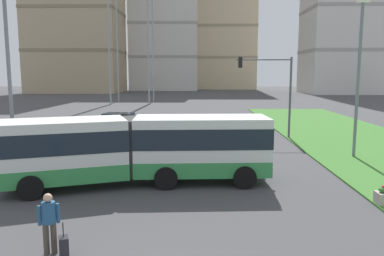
# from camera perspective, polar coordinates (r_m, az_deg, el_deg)

# --- Properties ---
(articulated_bus) EXTENTS (12.00, 4.80, 3.00)m
(articulated_bus) POSITION_cam_1_polar(r_m,az_deg,el_deg) (17.34, -7.79, -2.96)
(articulated_bus) COLOR silver
(articulated_bus) RESTS_ON ground
(car_navy_sedan) EXTENTS (4.60, 2.49, 1.58)m
(car_navy_sedan) POSITION_cam_1_polar(r_m,az_deg,el_deg) (33.20, -10.60, 0.76)
(car_navy_sedan) COLOR #19234C
(car_navy_sedan) RESTS_ON ground
(pedestrian_crossing) EXTENTS (0.54, 0.36, 1.74)m
(pedestrian_crossing) POSITION_cam_1_polar(r_m,az_deg,el_deg) (11.54, -20.39, -12.56)
(pedestrian_crossing) COLOR #4C4238
(pedestrian_crossing) RESTS_ON ground
(rolling_suitcase) EXTENTS (0.36, 0.43, 0.97)m
(rolling_suitcase) POSITION_cam_1_polar(r_m,az_deg,el_deg) (11.48, -18.41, -16.30)
(rolling_suitcase) COLOR #232328
(rolling_suitcase) RESTS_ON ground
(traffic_light_far_right) EXTENTS (4.18, 0.28, 6.12)m
(traffic_light_far_right) POSITION_cam_1_polar(r_m,az_deg,el_deg) (29.68, 11.83, 6.57)
(traffic_light_far_right) COLOR #474C51
(traffic_light_far_right) RESTS_ON ground
(streetlight_left) EXTENTS (0.70, 0.28, 9.24)m
(streetlight_left) POSITION_cam_1_polar(r_m,az_deg,el_deg) (20.72, -25.45, 7.63)
(streetlight_left) COLOR slate
(streetlight_left) RESTS_ON ground
(streetlight_median) EXTENTS (0.70, 0.28, 9.05)m
(streetlight_median) POSITION_cam_1_polar(r_m,az_deg,el_deg) (24.29, 23.41, 7.50)
(streetlight_median) COLOR slate
(streetlight_median) RESTS_ON ground
(apartment_tower_westcentre) EXTENTS (18.68, 16.28, 44.22)m
(apartment_tower_westcentre) POSITION_cam_1_polar(r_m,az_deg,el_deg) (113.97, -4.04, 16.87)
(apartment_tower_westcentre) COLOR silver
(apartment_tower_westcentre) RESTS_ON ground
(apartment_tower_centre) EXTENTS (20.40, 16.37, 44.73)m
(apartment_tower_centre) POSITION_cam_1_polar(r_m,az_deg,el_deg) (121.57, 4.31, 16.45)
(apartment_tower_centre) COLOR beige
(apartment_tower_centre) RESTS_ON ground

